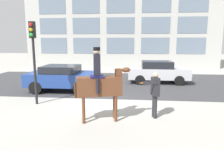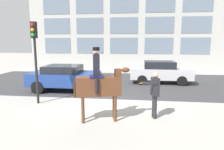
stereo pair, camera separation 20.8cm
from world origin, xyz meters
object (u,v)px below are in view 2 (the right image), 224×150
Objects in this scene: pedestrian_bystander at (155,92)px; street_car_near_lane at (65,77)px; mounted_horse_lead at (99,84)px; street_car_far_lane at (160,72)px; traffic_light at (35,49)px.

pedestrian_bystander is 6.17m from street_car_near_lane.
mounted_horse_lead is at bearing -56.11° from street_car_near_lane.
pedestrian_bystander reaches higher than street_car_far_lane.
pedestrian_bystander is at bearing -98.31° from street_car_far_lane.
mounted_horse_lead is at bearing -27.61° from traffic_light.
street_car_far_lane is 1.11× the size of traffic_light.
traffic_light reaches higher than pedestrian_bystander.
mounted_horse_lead is 3.84m from traffic_light.
pedestrian_bystander is 0.42× the size of street_car_far_lane.
pedestrian_bystander is at bearing -13.01° from traffic_light.
mounted_horse_lead is 0.72× the size of traffic_light.
mounted_horse_lead is at bearing -112.41° from street_car_far_lane.
pedestrian_bystander is 0.44× the size of street_car_near_lane.
mounted_horse_lead is 7.78m from street_car_far_lane.
mounted_horse_lead reaches higher than street_car_near_lane.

